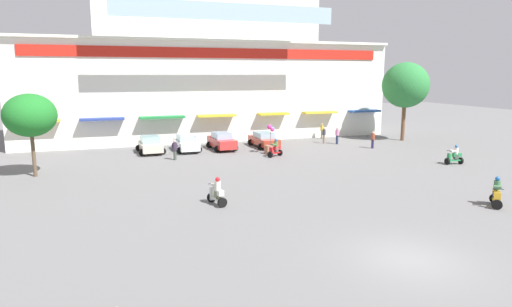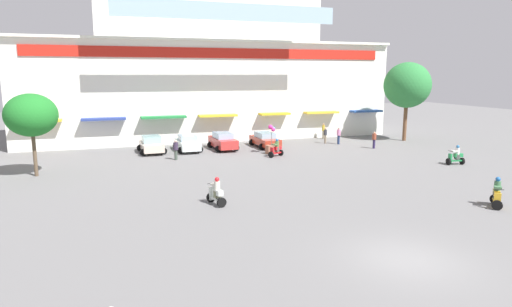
# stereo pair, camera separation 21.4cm
# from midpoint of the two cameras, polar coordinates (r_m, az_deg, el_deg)

# --- Properties ---
(ground_plane) EXTENTS (128.00, 128.00, 0.00)m
(ground_plane) POSITION_cam_midpoint_polar(r_m,az_deg,el_deg) (28.68, 3.03, -3.55)
(ground_plane) COLOR slate
(colonial_building) EXTENTS (38.40, 15.05, 20.42)m
(colonial_building) POSITION_cam_midpoint_polar(r_m,az_deg,el_deg) (49.46, -6.73, 12.39)
(colonial_building) COLOR white
(colonial_building) RESTS_ON ground
(plaza_tree_0) EXTENTS (3.38, 3.47, 5.61)m
(plaza_tree_0) POSITION_cam_midpoint_polar(r_m,az_deg,el_deg) (32.82, -27.51, 4.42)
(plaza_tree_0) COLOR brown
(plaza_tree_0) RESTS_ON ground
(plaza_tree_1) EXTENTS (4.64, 4.87, 8.05)m
(plaza_tree_1) POSITION_cam_midpoint_polar(r_m,az_deg,el_deg) (47.90, 18.76, 8.41)
(plaza_tree_1) COLOR brown
(plaza_tree_1) RESTS_ON ground
(parked_car_0) EXTENTS (2.43, 3.96, 1.51)m
(parked_car_0) POSITION_cam_midpoint_polar(r_m,az_deg,el_deg) (39.58, -13.75, 1.14)
(parked_car_0) COLOR beige
(parked_car_0) RESTS_ON ground
(parked_car_1) EXTENTS (2.31, 4.30, 1.42)m
(parked_car_1) POSITION_cam_midpoint_polar(r_m,az_deg,el_deg) (39.98, -9.21, 1.36)
(parked_car_1) COLOR white
(parked_car_1) RESTS_ON ground
(parked_car_2) EXTENTS (2.43, 4.22, 1.58)m
(parked_car_2) POSITION_cam_midpoint_polar(r_m,az_deg,el_deg) (40.34, -4.63, 1.63)
(parked_car_2) COLOR #B6312D
(parked_car_2) RESTS_ON ground
(parked_car_3) EXTENTS (2.34, 4.46, 1.41)m
(parked_car_3) POSITION_cam_midpoint_polar(r_m,az_deg,el_deg) (41.60, 0.87, 1.83)
(parked_car_3) COLOR #AA3422
(parked_car_3) RESTS_ON ground
(scooter_rider_0) EXTENTS (0.85, 1.41, 1.53)m
(scooter_rider_0) POSITION_cam_midpoint_polar(r_m,az_deg,el_deg) (23.41, -5.37, -5.16)
(scooter_rider_0) COLOR black
(scooter_rider_0) RESTS_ON ground
(scooter_rider_1) EXTENTS (1.29, 1.35, 1.59)m
(scooter_rider_1) POSITION_cam_midpoint_polar(r_m,az_deg,el_deg) (26.22, 28.61, -4.67)
(scooter_rider_1) COLOR black
(scooter_rider_1) RESTS_ON ground
(scooter_rider_3) EXTENTS (1.37, 0.67, 1.53)m
(scooter_rider_3) POSITION_cam_midpoint_polar(r_m,az_deg,el_deg) (36.88, 24.29, -0.32)
(scooter_rider_3) COLOR black
(scooter_rider_3) RESTS_ON ground
(scooter_rider_4) EXTENTS (1.48, 1.13, 1.53)m
(scooter_rider_4) POSITION_cam_midpoint_polar(r_m,az_deg,el_deg) (36.77, 2.36, 0.56)
(scooter_rider_4) COLOR black
(scooter_rider_4) RESTS_ON ground
(pedestrian_0) EXTENTS (0.47, 0.47, 1.62)m
(pedestrian_0) POSITION_cam_midpoint_polar(r_m,az_deg,el_deg) (44.26, 8.71, 2.49)
(pedestrian_0) COLOR #776956
(pedestrian_0) RESTS_ON ground
(pedestrian_1) EXTENTS (0.54, 0.54, 1.65)m
(pedestrian_1) POSITION_cam_midpoint_polar(r_m,az_deg,el_deg) (44.09, 10.39, 2.42)
(pedestrian_1) COLOR navy
(pedestrian_1) RESTS_ON ground
(pedestrian_2) EXTENTS (0.52, 0.52, 1.58)m
(pedestrian_2) POSITION_cam_midpoint_polar(r_m,az_deg,el_deg) (42.29, 14.82, 1.86)
(pedestrian_2) COLOR #2B2248
(pedestrian_2) RESTS_ON ground
(pedestrian_3) EXTENTS (0.43, 0.43, 1.65)m
(pedestrian_3) POSITION_cam_midpoint_polar(r_m,az_deg,el_deg) (47.58, 8.44, 3.07)
(pedestrian_3) COLOR #716550
(pedestrian_3) RESTS_ON ground
(pedestrian_4) EXTENTS (0.41, 0.41, 1.62)m
(pedestrian_4) POSITION_cam_midpoint_polar(r_m,az_deg,el_deg) (35.92, -10.69, 0.60)
(pedestrian_4) COLOR #414C41
(pedestrian_4) RESTS_ON ground
(balloon_vendor_cart) EXTENTS (0.98, 0.82, 2.56)m
(balloon_vendor_cart) POSITION_cam_midpoint_polar(r_m,az_deg,el_deg) (38.12, 1.73, 1.53)
(balloon_vendor_cart) COLOR #9D684F
(balloon_vendor_cart) RESTS_ON ground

